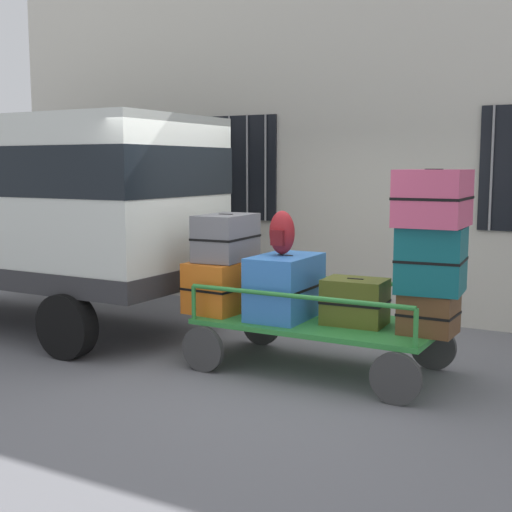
% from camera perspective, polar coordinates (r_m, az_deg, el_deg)
% --- Properties ---
extents(ground_plane, '(40.00, 40.00, 0.00)m').
position_cam_1_polar(ground_plane, '(7.36, 0.68, -8.60)').
color(ground_plane, slate).
extents(building_wall, '(12.00, 0.38, 5.00)m').
position_cam_1_polar(building_wall, '(9.55, 8.65, 10.12)').
color(building_wall, beige).
rests_on(building_wall, ground).
extents(van, '(4.65, 2.12, 2.59)m').
position_cam_1_polar(van, '(9.21, -17.80, 4.41)').
color(van, silver).
rests_on(van, ground).
extents(luggage_cart, '(2.43, 1.25, 0.51)m').
position_cam_1_polar(luggage_cart, '(6.96, 5.18, -6.06)').
color(luggage_cart, '#2D8438').
rests_on(luggage_cart, ground).
extents(cart_railing, '(2.31, 1.12, 0.36)m').
position_cam_1_polar(cart_railing, '(6.87, 5.22, -2.89)').
color(cart_railing, '#2D8438').
rests_on(cart_railing, luggage_cart).
extents(suitcase_left_bottom, '(0.60, 0.87, 0.53)m').
position_cam_1_polar(suitcase_left_bottom, '(7.37, -2.61, -2.43)').
color(suitcase_left_bottom, orange).
rests_on(suitcase_left_bottom, luggage_cart).
extents(suitcase_left_middle, '(0.51, 0.77, 0.49)m').
position_cam_1_polar(suitcase_left_middle, '(7.33, -2.47, 1.55)').
color(suitcase_left_middle, slate).
rests_on(suitcase_left_middle, suitcase_left_bottom).
extents(suitcase_midleft_bottom, '(0.56, 0.86, 0.64)m').
position_cam_1_polar(suitcase_midleft_bottom, '(7.00, 2.40, -2.52)').
color(suitcase_midleft_bottom, '#3372C6').
rests_on(suitcase_midleft_bottom, luggage_cart).
extents(suitcase_center_bottom, '(0.62, 0.47, 0.45)m').
position_cam_1_polar(suitcase_center_bottom, '(6.78, 8.15, -3.72)').
color(suitcase_center_bottom, '#4C5119').
rests_on(suitcase_center_bottom, luggage_cart).
extents(suitcase_midright_bottom, '(0.50, 0.44, 0.38)m').
position_cam_1_polar(suitcase_midright_bottom, '(6.54, 14.00, -4.60)').
color(suitcase_midright_bottom, brown).
rests_on(suitcase_midright_bottom, luggage_cart).
extents(suitcase_midright_middle, '(0.63, 0.63, 0.60)m').
position_cam_1_polar(suitcase_midright_middle, '(6.49, 14.22, -0.29)').
color(suitcase_midright_middle, '#0F5960').
rests_on(suitcase_midright_middle, suitcase_midright_bottom).
extents(suitcase_midright_top, '(0.62, 0.71, 0.51)m').
position_cam_1_polar(suitcase_midright_top, '(6.42, 14.34, 4.64)').
color(suitcase_midright_top, '#CC4C72').
rests_on(suitcase_midright_top, suitcase_midright_middle).
extents(backpack, '(0.27, 0.22, 0.44)m').
position_cam_1_polar(backpack, '(6.96, 2.13, 1.91)').
color(backpack, maroon).
rests_on(backpack, suitcase_midleft_bottom).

